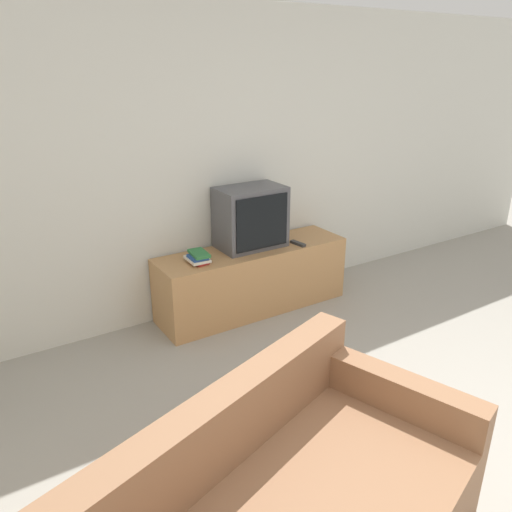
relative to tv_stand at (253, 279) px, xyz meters
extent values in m
cube|color=silver|center=(-0.12, 0.29, 1.00)|extent=(9.00, 0.06, 2.60)
cube|color=tan|center=(0.00, 0.00, 0.00)|extent=(1.76, 0.49, 0.59)
cube|color=#4C4C51|center=(0.01, 0.06, 0.56)|extent=(0.59, 0.37, 0.54)
cube|color=black|center=(0.01, -0.13, 0.56)|extent=(0.51, 0.01, 0.46)
cube|color=#8C6042|center=(-1.38, -1.95, 0.34)|extent=(1.78, 0.71, 0.35)
cube|color=#8C6042|center=(-0.45, -2.07, 0.03)|extent=(0.43, 0.97, 0.65)
cube|color=#B72D28|center=(-0.56, -0.06, 0.31)|extent=(0.12, 0.16, 0.02)
cube|color=silver|center=(-0.57, -0.05, 0.33)|extent=(0.16, 0.22, 0.02)
cube|color=#23478E|center=(-0.57, -0.06, 0.35)|extent=(0.14, 0.16, 0.02)
cube|color=#2D753D|center=(-0.55, -0.05, 0.37)|extent=(0.14, 0.23, 0.03)
cube|color=#2D2D2D|center=(0.39, -0.14, 0.31)|extent=(0.07, 0.17, 0.02)
camera|label=1|loc=(-2.19, -3.51, 1.83)|focal=35.00mm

